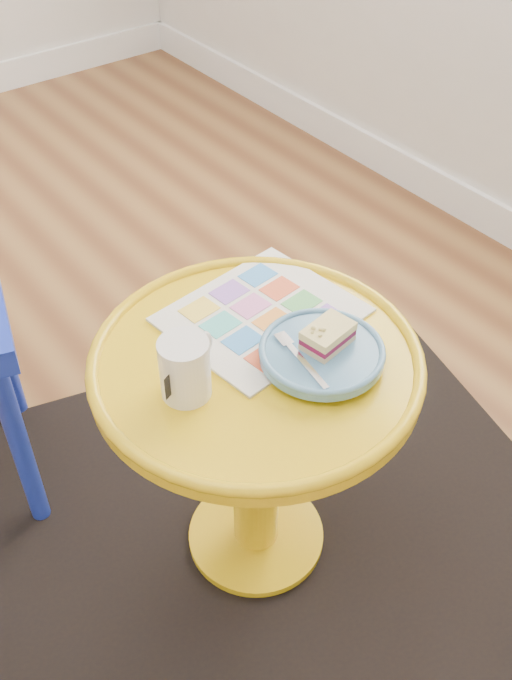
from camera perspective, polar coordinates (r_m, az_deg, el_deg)
rug at (r=1.63m, az=0.00°, el=-14.64°), size 1.53×1.39×0.01m
side_table at (r=1.33m, az=0.00°, el=-5.93°), size 0.54×0.54×0.52m
newspaper at (r=1.31m, az=0.44°, el=1.91°), size 0.33×0.29×0.01m
mug at (r=1.14m, az=-5.32°, el=-1.97°), size 0.11×0.08×0.10m
plate at (r=1.21m, az=4.97°, el=-1.02°), size 0.20×0.20×0.02m
cake_slice at (r=1.21m, az=5.42°, el=0.32°), size 0.09×0.07×0.04m
fork at (r=1.19m, az=3.31°, el=-1.36°), size 0.04×0.14×0.00m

